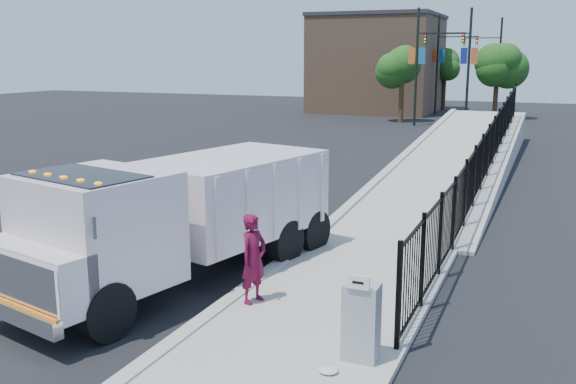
% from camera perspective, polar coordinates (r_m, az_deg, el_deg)
% --- Properties ---
extents(ground, '(120.00, 120.00, 0.00)m').
position_cam_1_polar(ground, '(13.89, -3.00, -8.39)').
color(ground, black).
rests_on(ground, ground).
extents(sidewalk, '(3.55, 12.00, 0.12)m').
position_cam_1_polar(sidewalk, '(11.47, 1.49, -12.64)').
color(sidewalk, '#9E998E').
rests_on(sidewalk, ground).
extents(curb, '(0.30, 12.00, 0.16)m').
position_cam_1_polar(curb, '(12.22, -7.12, -11.02)').
color(curb, '#ADAAA3').
rests_on(curb, ground).
extents(ramp, '(3.95, 24.06, 3.19)m').
position_cam_1_polar(ramp, '(28.37, 15.09, 1.81)').
color(ramp, '#9E998E').
rests_on(ramp, ground).
extents(iron_fence, '(0.10, 28.00, 1.80)m').
position_cam_1_polar(iron_fence, '(24.15, 17.26, 2.11)').
color(iron_fence, black).
rests_on(iron_fence, ground).
extents(truck, '(4.39, 8.44, 2.76)m').
position_cam_1_polar(truck, '(13.88, -9.90, -1.86)').
color(truck, black).
rests_on(truck, ground).
extents(worker, '(0.57, 0.73, 1.76)m').
position_cam_1_polar(worker, '(12.48, -3.08, -5.92)').
color(worker, '#590A27').
rests_on(worker, sidewalk).
extents(utility_cabinet, '(0.55, 0.40, 1.25)m').
position_cam_1_polar(utility_cabinet, '(10.34, 6.52, -11.41)').
color(utility_cabinet, gray).
rests_on(utility_cabinet, sidewalk).
extents(arrow_sign, '(0.35, 0.04, 0.22)m').
position_cam_1_polar(arrow_sign, '(9.88, 6.27, -7.98)').
color(arrow_sign, white).
rests_on(arrow_sign, utility_cabinet).
extents(debris, '(0.31, 0.31, 0.08)m').
position_cam_1_polar(debris, '(10.15, 3.62, -15.49)').
color(debris, silver).
rests_on(debris, sidewalk).
extents(light_pole_0, '(3.78, 0.22, 8.00)m').
position_cam_1_polar(light_pole_0, '(45.77, 11.74, 11.22)').
color(light_pole_0, black).
rests_on(light_pole_0, ground).
extents(light_pole_1, '(3.78, 0.22, 8.00)m').
position_cam_1_polar(light_pole_1, '(46.61, 15.39, 11.06)').
color(light_pole_1, black).
rests_on(light_pole_1, ground).
extents(light_pole_2, '(3.77, 0.22, 8.00)m').
position_cam_1_polar(light_pole_2, '(55.10, 13.46, 11.25)').
color(light_pole_2, black).
rests_on(light_pole_2, ground).
extents(light_pole_3, '(3.78, 0.22, 8.00)m').
position_cam_1_polar(light_pole_3, '(59.35, 17.98, 11.03)').
color(light_pole_3, black).
rests_on(light_pole_3, ground).
extents(tree_0, '(2.76, 2.76, 5.38)m').
position_cam_1_polar(tree_0, '(47.85, 10.13, 10.82)').
color(tree_0, '#382314').
rests_on(tree_0, ground).
extents(tree_1, '(2.79, 2.79, 5.40)m').
position_cam_1_polar(tree_1, '(52.28, 18.12, 10.51)').
color(tree_1, '#382314').
rests_on(tree_1, ground).
extents(tree_2, '(2.52, 2.52, 5.26)m').
position_cam_1_polar(tree_2, '(60.62, 13.79, 10.88)').
color(tree_2, '#382314').
rests_on(tree_2, ground).
extents(building, '(10.00, 10.00, 8.00)m').
position_cam_1_polar(building, '(57.63, 7.98, 11.12)').
color(building, '#8C664C').
rests_on(building, ground).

